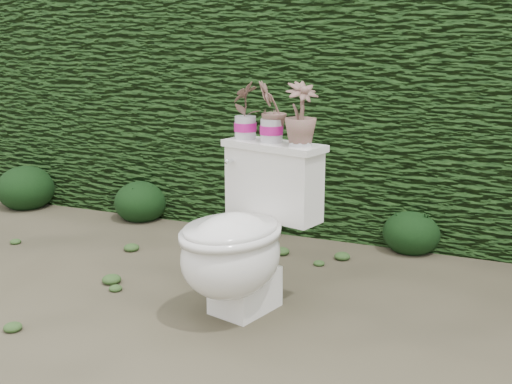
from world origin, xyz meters
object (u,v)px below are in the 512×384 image
at_px(toilet, 242,240).
at_px(potted_plant_right, 301,116).
at_px(potted_plant_center, 272,113).
at_px(potted_plant_left, 245,112).

xyz_separation_m(toilet, potted_plant_right, (0.21, 0.19, 0.56)).
relative_size(potted_plant_center, potted_plant_right, 0.99).
distance_m(potted_plant_left, potted_plant_right, 0.32).
height_order(potted_plant_left, potted_plant_center, potted_plant_center).
height_order(potted_plant_center, potted_plant_right, potted_plant_right).
xyz_separation_m(potted_plant_center, potted_plant_right, (0.16, -0.04, 0.00)).
relative_size(potted_plant_left, potted_plant_center, 0.97).
height_order(toilet, potted_plant_left, potted_plant_left).
distance_m(potted_plant_left, potted_plant_center, 0.16).
xyz_separation_m(potted_plant_left, potted_plant_center, (0.15, -0.04, 0.00)).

